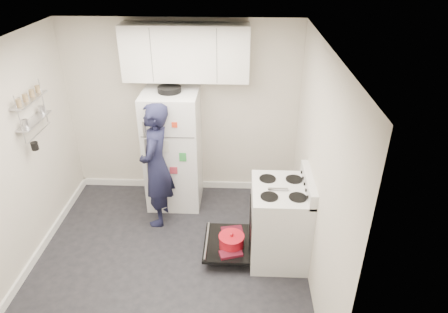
{
  "coord_description": "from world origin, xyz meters",
  "views": [
    {
      "loc": [
        0.8,
        -3.54,
        3.36
      ],
      "look_at": [
        0.61,
        0.66,
        1.05
      ],
      "focal_mm": 32.0,
      "sensor_mm": 36.0,
      "label": 1
    }
  ],
  "objects_px": {
    "electric_range": "(278,223)",
    "refrigerator": "(173,149)",
    "open_oven_door": "(229,242)",
    "person": "(156,166)"
  },
  "relations": [
    {
      "from": "person",
      "to": "electric_range",
      "type": "bearing_deg",
      "value": 72.29
    },
    {
      "from": "open_oven_door",
      "to": "refrigerator",
      "type": "distance_m",
      "value": 1.53
    },
    {
      "from": "open_oven_door",
      "to": "refrigerator",
      "type": "relative_size",
      "value": 0.41
    },
    {
      "from": "electric_range",
      "to": "person",
      "type": "distance_m",
      "value": 1.67
    },
    {
      "from": "electric_range",
      "to": "refrigerator",
      "type": "distance_m",
      "value": 1.79
    },
    {
      "from": "electric_range",
      "to": "refrigerator",
      "type": "height_order",
      "value": "refrigerator"
    },
    {
      "from": "open_oven_door",
      "to": "person",
      "type": "bearing_deg",
      "value": 145.33
    },
    {
      "from": "open_oven_door",
      "to": "refrigerator",
      "type": "height_order",
      "value": "refrigerator"
    },
    {
      "from": "electric_range",
      "to": "open_oven_door",
      "type": "relative_size",
      "value": 1.57
    },
    {
      "from": "open_oven_door",
      "to": "refrigerator",
      "type": "bearing_deg",
      "value": 125.35
    }
  ]
}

